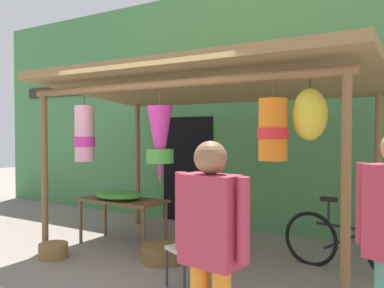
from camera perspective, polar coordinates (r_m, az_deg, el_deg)
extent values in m
plane|color=gray|center=(5.29, -4.71, -17.23)|extent=(30.00, 30.00, 0.00)
cube|color=#47844C|center=(7.32, 7.76, 5.12)|extent=(12.97, 0.25, 4.31)
cube|color=#2D2823|center=(7.24, 7.30, 9.27)|extent=(11.67, 0.04, 0.24)
cube|color=black|center=(7.78, -0.63, -3.59)|extent=(1.10, 0.03, 2.00)
cylinder|color=brown|center=(6.20, -19.91, -3.81)|extent=(0.09, 0.09, 2.26)
cylinder|color=brown|center=(3.94, 20.72, -6.91)|extent=(0.09, 0.09, 2.26)
cylinder|color=brown|center=(7.65, -7.63, -2.70)|extent=(0.09, 0.09, 2.26)
cylinder|color=brown|center=(5.97, 24.56, -4.07)|extent=(0.09, 0.09, 2.26)
cylinder|color=brown|center=(4.77, -4.41, 8.30)|extent=(4.31, 0.10, 0.10)
cylinder|color=brown|center=(6.56, 6.45, 7.78)|extent=(4.31, 0.10, 0.10)
cube|color=olive|center=(5.65, 1.88, 8.49)|extent=(4.61, 2.57, 0.36)
cylinder|color=brown|center=(5.72, -14.83, 5.92)|extent=(0.01, 0.01, 0.14)
cylinder|color=pink|center=(5.71, -14.80, 1.43)|extent=(0.26, 0.26, 0.75)
cylinder|color=#D13399|center=(5.71, -14.79, 0.34)|extent=(0.28, 0.28, 0.14)
cylinder|color=brown|center=(4.79, -4.51, 6.49)|extent=(0.01, 0.01, 0.20)
cone|color=#D13399|center=(4.77, -4.50, -0.10)|extent=(0.29, 0.29, 0.90)
cylinder|color=green|center=(4.78, -4.49, -1.70)|extent=(0.32, 0.32, 0.16)
cylinder|color=brown|center=(4.06, 11.28, 7.49)|extent=(0.01, 0.01, 0.17)
cylinder|color=orange|center=(4.04, 11.25, 1.99)|extent=(0.28, 0.28, 0.60)
cylinder|color=red|center=(4.04, 11.24, 1.49)|extent=(0.30, 0.30, 0.11)
cylinder|color=#4C3D23|center=(4.07, 16.17, 8.09)|extent=(0.02, 0.02, 0.08)
ellipsoid|color=yellow|center=(4.05, 16.13, 3.99)|extent=(0.33, 0.28, 0.50)
cube|color=brown|center=(6.32, -9.69, -7.77)|extent=(1.33, 0.64, 0.04)
cylinder|color=brown|center=(6.62, -15.30, -10.46)|extent=(0.05, 0.05, 0.66)
cylinder|color=brown|center=(5.80, -6.81, -12.14)|extent=(0.05, 0.05, 0.66)
cylinder|color=brown|center=(6.98, -12.03, -9.79)|extent=(0.05, 0.05, 0.66)
cylinder|color=brown|center=(6.21, -3.66, -11.19)|extent=(0.05, 0.05, 0.66)
ellipsoid|color=green|center=(6.28, -10.24, -7.01)|extent=(0.79, 0.55, 0.14)
ellipsoid|color=orange|center=(6.16, -9.79, -7.12)|extent=(0.35, 0.28, 0.10)
cube|color=beige|center=(4.58, -0.35, -14.44)|extent=(0.53, 0.53, 0.04)
cube|color=beige|center=(4.39, 0.97, -12.47)|extent=(0.20, 0.38, 0.40)
cylinder|color=#333338|center=(4.89, 0.29, -16.11)|extent=(0.03, 0.03, 0.44)
cylinder|color=#333338|center=(4.70, -3.52, -16.82)|extent=(0.03, 0.03, 0.44)
cylinder|color=#333338|center=(4.61, 2.90, -17.22)|extent=(0.03, 0.03, 0.44)
cylinder|color=#333338|center=(4.41, -1.06, -18.08)|extent=(0.03, 0.03, 0.44)
cylinder|color=brown|center=(5.57, -4.18, -15.01)|extent=(0.55, 0.55, 0.23)
cylinder|color=olive|center=(6.05, -18.82, -13.91)|extent=(0.39, 0.39, 0.19)
torus|color=black|center=(5.62, 16.24, -12.63)|extent=(0.71, 0.15, 0.71)
cylinder|color=black|center=(5.39, 21.43, -10.89)|extent=(0.88, 0.16, 0.04)
cylinder|color=black|center=(5.46, 20.39, -12.55)|extent=(0.49, 0.10, 0.31)
cylinder|color=black|center=(5.45, 18.56, -9.00)|extent=(0.03, 0.03, 0.30)
cube|color=black|center=(5.43, 18.57, -7.34)|extent=(0.21, 0.11, 0.05)
cube|color=#B23347|center=(2.78, 2.59, -10.56)|extent=(0.42, 0.26, 0.61)
cylinder|color=#B23347|center=(2.92, -1.54, -9.33)|extent=(0.08, 0.08, 0.55)
cylinder|color=#B23347|center=(2.63, 7.19, -10.56)|extent=(0.08, 0.08, 0.55)
sphere|color=#896042|center=(2.72, 2.60, -1.91)|extent=(0.22, 0.22, 0.22)
cylinder|color=#B23347|center=(3.16, 22.68, -7.67)|extent=(0.08, 0.08, 0.58)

